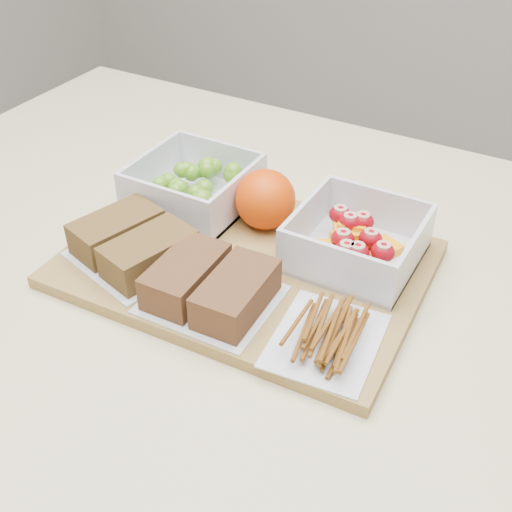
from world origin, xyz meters
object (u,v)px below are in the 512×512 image
object	(u,v)px
sandwich_bag_center	(211,286)
pretzel_bag	(327,331)
cutting_board	(246,264)
orange	(265,199)
sandwich_bag_left	(133,243)
grape_container	(196,186)
fruit_container	(356,243)

from	to	relation	value
sandwich_bag_center	pretzel_bag	bearing A→B (deg)	1.42
cutting_board	orange	size ratio (longest dim) A/B	5.43
cutting_board	sandwich_bag_left	bearing A→B (deg)	-153.78
pretzel_bag	cutting_board	bearing A→B (deg)	150.45
sandwich_bag_center	orange	bearing A→B (deg)	97.07
grape_container	sandwich_bag_center	size ratio (longest dim) A/B	1.02
grape_container	sandwich_bag_center	xyz separation A→B (m)	(0.13, -0.16, -0.01)
sandwich_bag_left	sandwich_bag_center	world-z (taller)	same
fruit_container	orange	bearing A→B (deg)	175.41
orange	sandwich_bag_center	distance (m)	0.16
sandwich_bag_center	cutting_board	bearing A→B (deg)	93.58
grape_container	fruit_container	bearing A→B (deg)	-2.78
grape_container	fruit_container	distance (m)	0.24
fruit_container	orange	xyz separation A→B (m)	(-0.13, 0.01, 0.02)
fruit_container	sandwich_bag_center	distance (m)	0.19
grape_container	sandwich_bag_left	xyz separation A→B (m)	(0.00, -0.14, -0.01)
pretzel_bag	fruit_container	bearing A→B (deg)	101.08
cutting_board	sandwich_bag_left	xyz separation A→B (m)	(-0.12, -0.06, 0.03)
orange	pretzel_bag	size ratio (longest dim) A/B	0.56
grape_container	fruit_container	world-z (taller)	same
cutting_board	pretzel_bag	world-z (taller)	pretzel_bag
grape_container	pretzel_bag	xyz separation A→B (m)	(0.27, -0.16, -0.01)
fruit_container	pretzel_bag	size ratio (longest dim) A/B	1.04
fruit_container	sandwich_bag_left	bearing A→B (deg)	-151.09
grape_container	cutting_board	bearing A→B (deg)	-32.25
cutting_board	sandwich_bag_center	xyz separation A→B (m)	(0.01, -0.08, 0.03)
sandwich_bag_left	cutting_board	bearing A→B (deg)	28.16
cutting_board	sandwich_bag_center	bearing A→B (deg)	-88.35
orange	cutting_board	bearing A→B (deg)	-79.10
grape_container	sandwich_bag_left	bearing A→B (deg)	-88.88
cutting_board	sandwich_bag_left	distance (m)	0.14
cutting_board	fruit_container	bearing A→B (deg)	27.74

